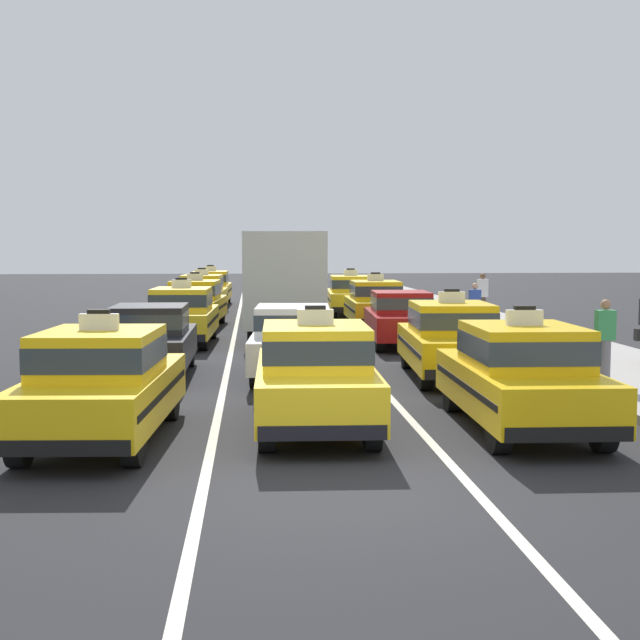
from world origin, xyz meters
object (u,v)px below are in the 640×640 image
at_px(sedan_left_second, 150,338).
at_px(taxi_left_fifth, 202,293).
at_px(taxi_left_third, 182,315).
at_px(taxi_center_nearest, 315,374).
at_px(taxi_center_fourth, 275,298).
at_px(pedestrian_far_corner, 604,342).
at_px(taxi_left_nearest, 102,382).
at_px(pedestrian_trailing, 475,307).
at_px(taxi_right_second, 450,339).
at_px(sedan_center_second, 293,339).
at_px(sedan_right_third, 401,317).
at_px(taxi_right_fourth, 375,303).
at_px(taxi_right_nearest, 521,375).
at_px(pedestrian_by_storefront, 482,298).
at_px(taxi_left_fourth, 196,302).
at_px(taxi_right_fifth, 350,295).
at_px(taxi_left_sixth, 211,287).
at_px(box_truck_center_third, 287,282).

bearing_deg(sedan_left_second, taxi_left_fifth, 89.57).
bearing_deg(taxi_left_third, taxi_center_nearest, -75.77).
xyz_separation_m(taxi_center_fourth, pedestrian_far_corner, (6.00, -16.73, 0.12)).
height_order(taxi_left_nearest, pedestrian_trailing, taxi_left_nearest).
bearing_deg(taxi_left_third, taxi_right_second, -48.02).
bearing_deg(taxi_left_nearest, taxi_center_fourth, 81.45).
bearing_deg(sedan_left_second, sedan_center_second, -7.47).
xyz_separation_m(sedan_right_third, taxi_right_fourth, (0.04, 5.48, 0.03)).
bearing_deg(pedestrian_far_corner, pedestrian_trailing, 88.93).
bearing_deg(taxi_left_nearest, taxi_right_nearest, 2.46).
height_order(taxi_center_fourth, pedestrian_by_storefront, taxi_center_fourth).
height_order(sedan_left_second, pedestrian_far_corner, pedestrian_far_corner).
relative_size(taxi_center_nearest, taxi_right_fourth, 1.00).
xyz_separation_m(taxi_left_fourth, taxi_right_fifth, (6.02, 4.50, 0.00)).
xyz_separation_m(taxi_left_sixth, taxi_right_fifth, (6.03, -6.72, 0.00)).
bearing_deg(pedestrian_trailing, taxi_left_fourth, 157.28).
height_order(taxi_right_fourth, taxi_right_fifth, same).
distance_m(taxi_left_third, taxi_left_fifth, 11.22).
height_order(taxi_left_nearest, taxi_left_third, same).
relative_size(taxi_left_nearest, taxi_center_nearest, 1.01).
xyz_separation_m(taxi_left_nearest, taxi_right_second, (6.46, 5.52, 0.00)).
height_order(taxi_center_nearest, taxi_center_fourth, same).
height_order(sedan_center_second, taxi_right_fourth, taxi_right_fourth).
bearing_deg(sedan_center_second, taxi_right_fifth, 79.25).
bearing_deg(pedestrian_far_corner, taxi_left_sixth, 109.07).
bearing_deg(sedan_center_second, taxi_left_fourth, 103.56).
bearing_deg(taxi_left_fifth, taxi_center_fourth, -49.93).
bearing_deg(taxi_left_third, taxi_right_nearest, -63.11).
xyz_separation_m(taxi_center_nearest, box_truck_center_third, (0.09, 13.22, 0.90)).
bearing_deg(pedestrian_trailing, taxi_center_fourth, 135.54).
distance_m(sedan_left_second, sedan_right_third, 8.34).
xyz_separation_m(taxi_left_fifth, pedestrian_trailing, (9.16, -9.60, 0.06)).
height_order(sedan_left_second, taxi_center_nearest, taxi_center_nearest).
relative_size(taxi_left_sixth, pedestrian_trailing, 2.96).
bearing_deg(box_truck_center_third, sedan_right_third, -34.82).
height_order(box_truck_center_third, pedestrian_trailing, box_truck_center_third).
relative_size(taxi_left_nearest, box_truck_center_third, 0.66).
distance_m(taxi_left_nearest, taxi_right_fifth, 23.29).
distance_m(taxi_left_sixth, pedestrian_far_corner, 27.14).
height_order(taxi_left_third, taxi_center_nearest, same).
xyz_separation_m(taxi_center_nearest, sedan_center_second, (-0.10, 5.36, -0.03)).
bearing_deg(sedan_center_second, box_truck_center_third, 88.63).
bearing_deg(sedan_center_second, taxi_left_sixth, 97.12).
xyz_separation_m(taxi_left_nearest, pedestrian_by_storefront, (10.33, 17.25, 0.17)).
height_order(taxi_left_fourth, taxi_center_fourth, same).
xyz_separation_m(taxi_left_sixth, sedan_center_second, (2.90, -23.20, -0.03)).
relative_size(taxi_left_nearest, taxi_left_sixth, 1.01).
height_order(taxi_left_nearest, taxi_left_fourth, same).
bearing_deg(taxi_right_nearest, pedestrian_trailing, 78.31).
relative_size(taxi_left_nearest, taxi_right_fourth, 1.01).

